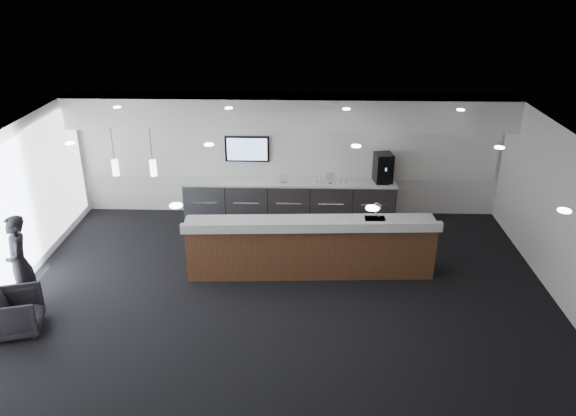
{
  "coord_description": "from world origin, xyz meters",
  "views": [
    {
      "loc": [
        0.38,
        -8.75,
        5.71
      ],
      "look_at": [
        0.05,
        1.3,
        1.28
      ],
      "focal_mm": 35.0,
      "sensor_mm": 36.0,
      "label": 1
    }
  ],
  "objects_px": {
    "service_counter": "(310,247)",
    "lounge_guest": "(20,263)",
    "coffee_machine": "(383,168)",
    "armchair": "(16,313)"
  },
  "relations": [
    {
      "from": "coffee_machine",
      "to": "armchair",
      "type": "distance_m",
      "value": 8.2
    },
    {
      "from": "armchair",
      "to": "service_counter",
      "type": "bearing_deg",
      "value": -82.48
    },
    {
      "from": "coffee_machine",
      "to": "lounge_guest",
      "type": "xyz_separation_m",
      "value": [
        -6.8,
        -4.0,
        -0.41
      ]
    },
    {
      "from": "service_counter",
      "to": "coffee_machine",
      "type": "distance_m",
      "value": 3.23
    },
    {
      "from": "coffee_machine",
      "to": "armchair",
      "type": "xyz_separation_m",
      "value": [
        -6.6,
        -4.77,
        -0.93
      ]
    },
    {
      "from": "service_counter",
      "to": "coffee_machine",
      "type": "bearing_deg",
      "value": 54.42
    },
    {
      "from": "coffee_machine",
      "to": "lounge_guest",
      "type": "distance_m",
      "value": 7.9
    },
    {
      "from": "service_counter",
      "to": "lounge_guest",
      "type": "relative_size",
      "value": 2.79
    },
    {
      "from": "service_counter",
      "to": "lounge_guest",
      "type": "height_order",
      "value": "lounge_guest"
    },
    {
      "from": "coffee_machine",
      "to": "service_counter",
      "type": "bearing_deg",
      "value": -131.61
    }
  ]
}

